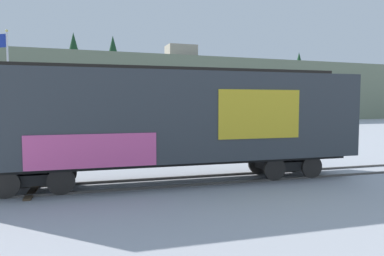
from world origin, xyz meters
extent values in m
plane|color=#B2B5BC|center=(0.00, 0.00, 0.00)|extent=(260.00, 260.00, 0.00)
cube|color=#4C4742|center=(0.84, -0.72, 0.04)|extent=(59.87, 4.20, 0.08)
cube|color=#4C4742|center=(0.94, 0.72, 0.04)|extent=(59.87, 4.20, 0.08)
cube|color=#423323|center=(-4.10, 0.34, 0.04)|extent=(0.41, 2.51, 0.07)
cube|color=#33383D|center=(0.89, 0.00, 2.60)|extent=(14.81, 3.97, 3.24)
cube|color=#2D2823|center=(0.89, 0.00, 4.34)|extent=(13.90, 1.35, 0.24)
cube|color=gold|center=(3.72, -1.70, 2.68)|extent=(3.21, 0.25, 1.78)
cube|color=#CC4C8C|center=(-2.17, -1.30, 1.55)|extent=(4.12, 0.31, 1.10)
cube|color=black|center=(0.89, 0.00, 0.88)|extent=(14.42, 2.61, 0.20)
cube|color=black|center=(-3.95, 0.33, 0.51)|extent=(2.19, 1.48, 0.36)
cylinder|color=black|center=(-4.85, -0.33, 0.46)|extent=(0.93, 0.18, 0.92)
cylinder|color=black|center=(-4.75, 1.11, 0.46)|extent=(0.93, 0.18, 0.92)
cylinder|color=black|center=(-3.16, -0.44, 0.46)|extent=(0.93, 0.18, 0.92)
cylinder|color=black|center=(-3.06, 0.99, 0.46)|extent=(0.93, 0.18, 0.92)
cube|color=black|center=(5.73, -0.33, 0.51)|extent=(2.19, 1.48, 0.36)
cylinder|color=black|center=(4.84, -0.99, 0.46)|extent=(0.93, 0.18, 0.92)
cylinder|color=black|center=(4.94, 0.44, 0.46)|extent=(0.93, 0.18, 0.92)
cylinder|color=black|center=(6.53, -1.11, 0.46)|extent=(0.93, 0.18, 0.92)
cylinder|color=black|center=(6.63, 0.33, 0.46)|extent=(0.93, 0.18, 0.92)
cylinder|color=silver|center=(-6.35, 12.87, 3.82)|extent=(0.12, 0.12, 7.64)
sphere|color=#D8CC66|center=(-6.35, 12.87, 7.72)|extent=(0.18, 0.18, 0.18)
cube|color=slate|center=(0.00, 58.44, 5.21)|extent=(138.78, 39.12, 10.42)
cube|color=#9E9384|center=(16.52, 46.70, 11.74)|extent=(5.07, 3.88, 2.65)
cone|color=#193D23|center=(-1.33, 46.17, 12.25)|extent=(1.83, 1.83, 3.66)
cone|color=#193D23|center=(5.15, 49.33, 12.48)|extent=(2.06, 2.06, 4.12)
cone|color=#193D23|center=(44.10, 50.69, 12.09)|extent=(1.68, 1.68, 3.35)
cube|color=navy|center=(-4.19, 6.57, 0.64)|extent=(4.86, 2.73, 0.64)
cube|color=#2D333D|center=(-4.28, 6.59, 1.31)|extent=(2.37, 2.03, 0.70)
cylinder|color=black|center=(-2.49, 7.08, 0.32)|extent=(0.67, 0.35, 0.64)
cylinder|color=black|center=(-2.85, 5.40, 0.32)|extent=(0.67, 0.35, 0.64)
cylinder|color=black|center=(-5.53, 7.73, 0.32)|extent=(0.67, 0.35, 0.64)
cylinder|color=black|center=(-5.90, 6.05, 0.32)|extent=(0.67, 0.35, 0.64)
cube|color=black|center=(1.48, 6.99, 0.63)|extent=(4.84, 2.67, 0.61)
cube|color=#2D333D|center=(1.15, 7.05, 1.28)|extent=(2.48, 2.06, 0.70)
cylinder|color=black|center=(3.17, 7.59, 0.32)|extent=(0.67, 0.33, 0.64)
cylinder|color=black|center=(2.85, 5.83, 0.32)|extent=(0.67, 0.33, 0.64)
cylinder|color=black|center=(0.11, 8.15, 0.32)|extent=(0.67, 0.33, 0.64)
cylinder|color=black|center=(-0.21, 6.39, 0.32)|extent=(0.67, 0.33, 0.64)
camera|label=1|loc=(-3.01, -13.02, 3.10)|focal=33.24mm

